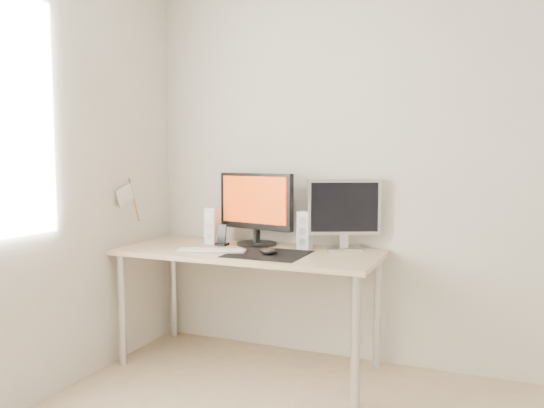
% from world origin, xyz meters
% --- Properties ---
extents(wall_back, '(3.50, 0.00, 3.50)m').
position_xyz_m(wall_back, '(0.00, 1.75, 1.25)').
color(wall_back, white).
rests_on(wall_back, ground).
extents(mousepad, '(0.45, 0.40, 0.00)m').
position_xyz_m(mousepad, '(-0.77, 1.29, 0.73)').
color(mousepad, black).
rests_on(mousepad, desk).
extents(mouse, '(0.11, 0.07, 0.04)m').
position_xyz_m(mouse, '(-0.75, 1.26, 0.75)').
color(mouse, black).
rests_on(mouse, mousepad).
extents(desk, '(1.60, 0.70, 0.73)m').
position_xyz_m(desk, '(-0.93, 1.38, 0.65)').
color(desk, '#D1B587').
rests_on(desk, ground).
extents(main_monitor, '(0.55, 0.31, 0.47)m').
position_xyz_m(main_monitor, '(-0.96, 1.56, 0.98)').
color(main_monitor, black).
rests_on(main_monitor, desk).
extents(second_monitor, '(0.43, 0.24, 0.43)m').
position_xyz_m(second_monitor, '(-0.39, 1.60, 0.97)').
color(second_monitor, silver).
rests_on(second_monitor, desk).
extents(speaker_left, '(0.08, 0.09, 0.24)m').
position_xyz_m(speaker_left, '(-1.26, 1.52, 0.85)').
color(speaker_left, white).
rests_on(speaker_left, desk).
extents(speaker_right, '(0.08, 0.09, 0.24)m').
position_xyz_m(speaker_right, '(-0.62, 1.53, 0.85)').
color(speaker_right, white).
rests_on(speaker_right, desk).
extents(keyboard, '(0.44, 0.22, 0.02)m').
position_xyz_m(keyboard, '(-1.11, 1.23, 0.74)').
color(keyboard, '#B2B2B4').
rests_on(keyboard, desk).
extents(phone_dock, '(0.08, 0.07, 0.14)m').
position_xyz_m(phone_dock, '(-1.16, 1.47, 0.77)').
color(phone_dock, black).
rests_on(phone_dock, desk).
extents(pennant, '(0.01, 0.23, 0.29)m').
position_xyz_m(pennant, '(-1.72, 1.24, 1.05)').
color(pennant, '#A57F54').
rests_on(pennant, wall_left).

